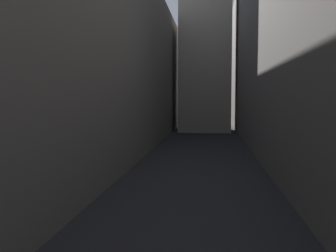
# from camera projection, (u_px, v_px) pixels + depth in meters

# --- Properties ---
(ground_plane) EXTENTS (264.00, 264.00, 0.00)m
(ground_plane) POSITION_uv_depth(u_px,v_px,m) (201.00, 151.00, 41.27)
(ground_plane) COLOR #232326
(building_block_left) EXTENTS (11.13, 108.00, 19.75)m
(building_block_left) POSITION_uv_depth(u_px,v_px,m) (107.00, 64.00, 43.79)
(building_block_left) COLOR slate
(building_block_left) RESTS_ON ground
(building_block_right) EXTENTS (14.79, 108.00, 24.98)m
(building_block_right) POSITION_uv_depth(u_px,v_px,m) (320.00, 38.00, 40.88)
(building_block_right) COLOR slate
(building_block_right) RESTS_ON ground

